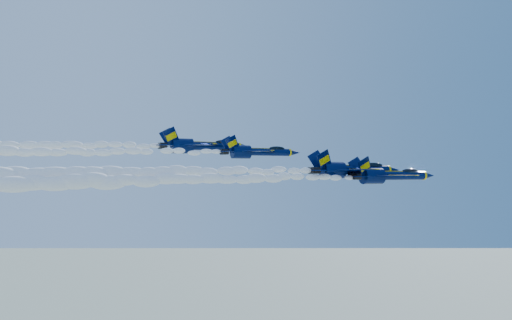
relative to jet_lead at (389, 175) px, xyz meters
name	(u,v)px	position (x,y,z in m)	size (l,w,h in m)	color
jet_lead	(389,175)	(0.00, 0.00, 0.00)	(17.39, 14.26, 6.46)	#010D36
smoke_trail_jet_lead	(201,179)	(-33.12, 0.00, -0.50)	(51.37, 2.35, 2.12)	white
jet_second	(351,170)	(-6.53, 1.65, 0.98)	(17.83, 14.63, 6.63)	#010D36
smoke_trail_jet_second	(151,172)	(-39.84, 1.65, 0.48)	(51.37, 2.41, 2.17)	white
jet_third	(257,152)	(-19.09, 12.21, 4.17)	(15.26, 12.51, 5.67)	#010D36
smoke_trail_jet_third	(61,151)	(-51.29, 12.21, 3.69)	(51.37, 2.07, 1.86)	white
jet_fourth	(201,146)	(-26.86, 20.41, 5.46)	(17.98, 14.75, 6.68)	#010D36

